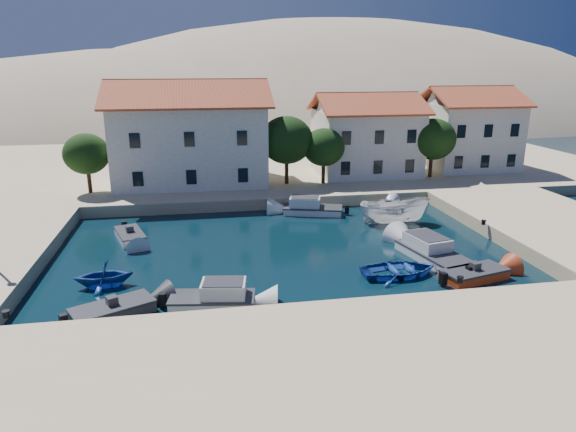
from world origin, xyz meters
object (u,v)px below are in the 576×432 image
object	(u,v)px
building_right	(468,127)
cabin_cruiser_south	(212,299)
building_left	(190,131)
building_mid	(366,133)
cabin_cruiser_east	(434,253)
rowboat_south	(399,275)
boat_east	(394,223)

from	to	relation	value
building_right	cabin_cruiser_south	size ratio (longest dim) A/B	2.06
building_left	building_mid	xyz separation A→B (m)	(18.00, 1.00, -0.71)
building_right	cabin_cruiser_east	bearing A→B (deg)	-122.07
cabin_cruiser_south	rowboat_south	size ratio (longest dim) A/B	0.99
cabin_cruiser_east	boat_east	xyz separation A→B (m)	(0.45, 8.03, -0.48)
building_mid	boat_east	bearing A→B (deg)	-98.98
boat_east	cabin_cruiser_south	bearing A→B (deg)	134.42
cabin_cruiser_south	cabin_cruiser_east	world-z (taller)	same
boat_east	cabin_cruiser_east	bearing A→B (deg)	-178.69
rowboat_south	boat_east	xyz separation A→B (m)	(3.53, 9.97, 0.00)
cabin_cruiser_east	boat_east	size ratio (longest dim) A/B	1.07
building_right	boat_east	xyz separation A→B (m)	(-14.29, -15.49, -5.47)
building_left	cabin_cruiser_east	distance (m)	26.94
boat_east	building_mid	bearing A→B (deg)	-4.47
building_left	boat_east	distance (m)	21.54
rowboat_south	cabin_cruiser_east	xyz separation A→B (m)	(3.08, 1.93, 0.48)
cabin_cruiser_east	building_mid	bearing A→B (deg)	-18.67
building_left	cabin_cruiser_south	distance (m)	26.35
cabin_cruiser_south	cabin_cruiser_east	xyz separation A→B (m)	(14.23, 4.24, 0.00)
building_mid	cabin_cruiser_east	distance (m)	23.18
rowboat_south	boat_east	size ratio (longest dim) A/B	0.84
boat_east	rowboat_south	bearing A→B (deg)	165.03
cabin_cruiser_east	rowboat_south	bearing A→B (deg)	110.41
building_mid	cabin_cruiser_east	size ratio (longest dim) A/B	1.75
building_mid	cabin_cruiser_east	bearing A→B (deg)	-96.94
cabin_cruiser_south	rowboat_south	distance (m)	11.40
building_left	building_right	xyz separation A→B (m)	(30.00, 2.00, -0.46)
cabin_cruiser_south	boat_east	xyz separation A→B (m)	(14.67, 12.27, -0.48)
rowboat_south	boat_east	distance (m)	10.57
building_mid	building_right	world-z (taller)	building_right
building_mid	cabin_cruiser_south	distance (m)	32.04
cabin_cruiser_east	boat_east	bearing A→B (deg)	-14.93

